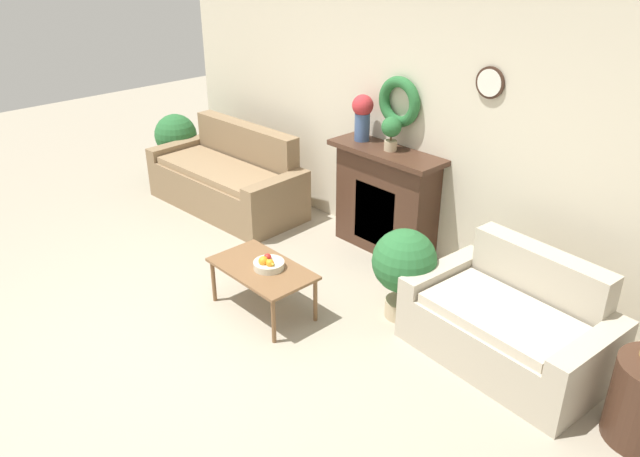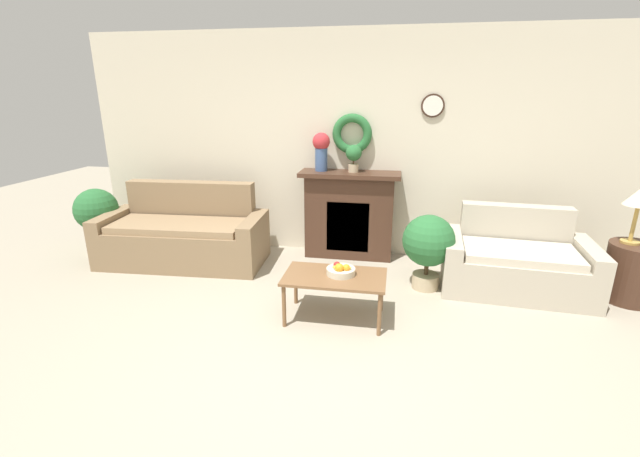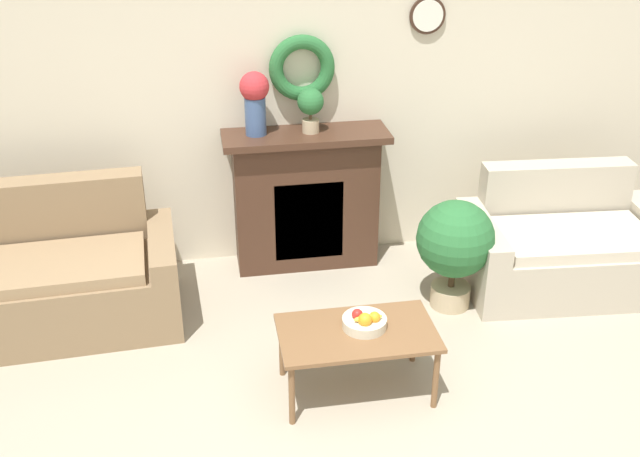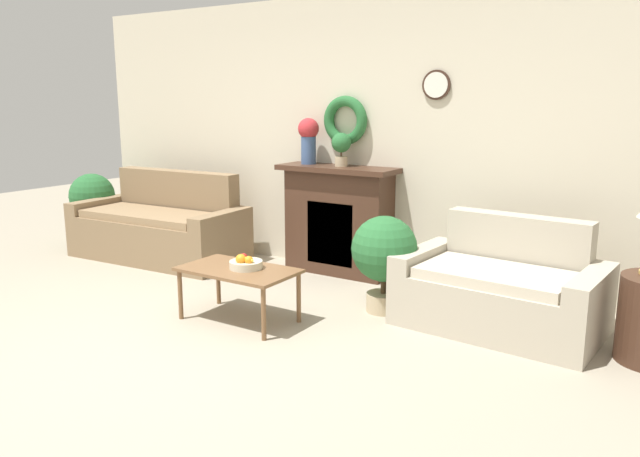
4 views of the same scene
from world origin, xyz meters
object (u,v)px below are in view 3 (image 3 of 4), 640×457
vase_on_mantel_left (255,98)px  potted_plant_on_mantel (311,106)px  couch_left (30,282)px  coffee_table (357,337)px  fruit_bowl (365,321)px  loveseat_right (565,247)px  fireplace (306,199)px  potted_plant_floor_by_loveseat (455,243)px

vase_on_mantel_left → potted_plant_on_mantel: vase_on_mantel_left is taller
couch_left → potted_plant_on_mantel: potted_plant_on_mantel is taller
coffee_table → vase_on_mantel_left: size_ratio=2.00×
coffee_table → vase_on_mantel_left: (-0.41, 1.60, 0.96)m
coffee_table → vase_on_mantel_left: 1.91m
couch_left → vase_on_mantel_left: (1.59, 0.53, 1.02)m
coffee_table → fruit_bowl: fruit_bowl is taller
couch_left → fruit_bowl: size_ratio=7.61×
loveseat_right → potted_plant_on_mantel: 2.13m
fruit_bowl → vase_on_mantel_left: vase_on_mantel_left is taller
fireplace → fruit_bowl: size_ratio=4.65×
potted_plant_on_mantel → potted_plant_floor_by_loveseat: potted_plant_on_mantel is taller
couch_left → vase_on_mantel_left: vase_on_mantel_left is taller
couch_left → potted_plant_on_mantel: (1.98, 0.51, 0.95)m
fruit_bowl → potted_plant_floor_by_loveseat: (0.81, 0.78, 0.03)m
potted_plant_floor_by_loveseat → couch_left: bearing=174.8°
couch_left → fruit_bowl: 2.30m
loveseat_right → fruit_bowl: (-1.72, -0.95, 0.18)m
coffee_table → fruit_bowl: bearing=29.8°
loveseat_right → vase_on_mantel_left: vase_on_mantel_left is taller
loveseat_right → potted_plant_on_mantel: potted_plant_on_mantel is taller
fireplace → loveseat_right: fireplace is taller
fireplace → potted_plant_on_mantel: potted_plant_on_mantel is taller
couch_left → fruit_bowl: (2.05, -1.04, 0.14)m
coffee_table → potted_plant_on_mantel: bearing=90.5°
fireplace → loveseat_right: 1.95m
potted_plant_on_mantel → vase_on_mantel_left: bearing=177.1°
fireplace → potted_plant_floor_by_loveseat: fireplace is taller
coffee_table → fireplace: bearing=91.9°
couch_left → fruit_bowl: bearing=-30.0°
fireplace → coffee_table: fireplace is taller
fruit_bowl → vase_on_mantel_left: (-0.46, 1.57, 0.87)m
fireplace → fruit_bowl: fireplace is taller
fireplace → coffee_table: bearing=-88.1°
fireplace → potted_plant_floor_by_loveseat: 1.21m
couch_left → loveseat_right: bearing=-4.5°
vase_on_mantel_left → loveseat_right: bearing=-16.0°
couch_left → potted_plant_on_mantel: bearing=11.4°
potted_plant_on_mantel → fruit_bowl: bearing=-87.6°
fruit_bowl → potted_plant_on_mantel: size_ratio=0.80×
vase_on_mantel_left → potted_plant_floor_by_loveseat: bearing=-32.2°
loveseat_right → vase_on_mantel_left: 2.50m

